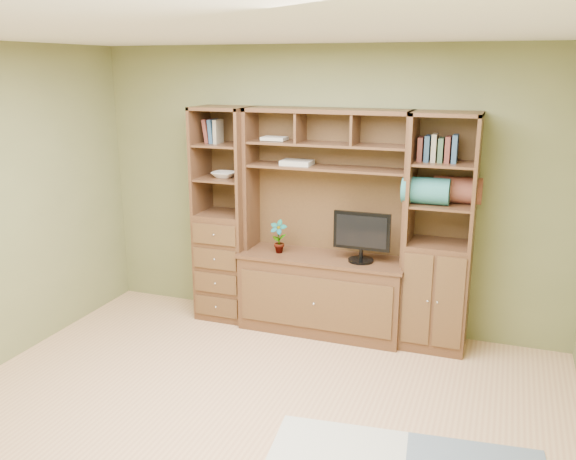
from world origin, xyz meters
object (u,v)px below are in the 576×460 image
at_px(right_tower, 440,234).
at_px(monitor, 362,228).
at_px(center_hutch, 323,225).
at_px(left_tower, 224,215).

xyz_separation_m(right_tower, monitor, (-0.66, -0.07, 0.01)).
bearing_deg(monitor, center_hutch, 175.05).
bearing_deg(monitor, left_tower, 177.38).
bearing_deg(right_tower, center_hutch, -177.77).
height_order(left_tower, monitor, left_tower).
bearing_deg(right_tower, monitor, -173.52).
xyz_separation_m(center_hutch, monitor, (0.36, -0.03, 0.01)).
height_order(left_tower, right_tower, same).
distance_m(right_tower, monitor, 0.66).
bearing_deg(center_hutch, monitor, -5.48).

